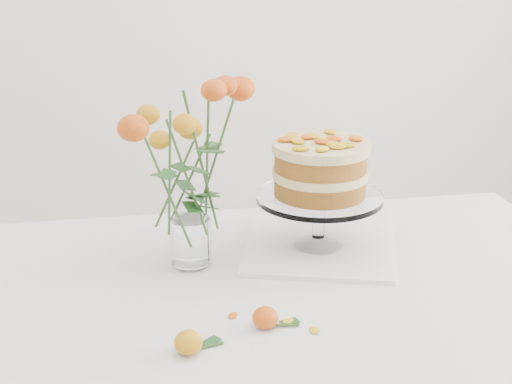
% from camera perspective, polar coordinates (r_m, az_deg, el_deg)
% --- Properties ---
extents(table, '(1.43, 0.93, 0.76)m').
position_cam_1_polar(table, '(1.53, 2.16, -10.34)').
color(table, tan).
rests_on(table, ground).
extents(napkin, '(0.41, 0.41, 0.01)m').
position_cam_1_polar(napkin, '(1.66, 4.96, -4.41)').
color(napkin, white).
rests_on(napkin, table).
extents(cake_stand, '(0.29, 0.29, 0.26)m').
position_cam_1_polar(cake_stand, '(1.60, 5.15, 1.43)').
color(cake_stand, white).
rests_on(cake_stand, napkin).
extents(rose_vase, '(0.31, 0.31, 0.44)m').
position_cam_1_polar(rose_vase, '(1.50, -5.51, 3.14)').
color(rose_vase, white).
rests_on(rose_vase, table).
extents(loose_rose_near, '(0.09, 0.05, 0.04)m').
position_cam_1_polar(loose_rose_near, '(1.27, -5.42, -11.89)').
color(loose_rose_near, orange).
rests_on(loose_rose_near, table).
extents(loose_rose_far, '(0.09, 0.05, 0.04)m').
position_cam_1_polar(loose_rose_far, '(1.34, 0.77, -10.02)').
color(loose_rose_far, red).
rests_on(loose_rose_far, table).
extents(stray_petal_a, '(0.03, 0.02, 0.00)m').
position_cam_1_polar(stray_petal_a, '(1.38, -1.86, -9.84)').
color(stray_petal_a, gold).
rests_on(stray_petal_a, table).
extents(stray_petal_b, '(0.03, 0.02, 0.00)m').
position_cam_1_polar(stray_petal_b, '(1.37, 2.61, -10.30)').
color(stray_petal_b, gold).
rests_on(stray_petal_b, table).
extents(stray_petal_c, '(0.03, 0.02, 0.00)m').
position_cam_1_polar(stray_petal_c, '(1.34, 4.68, -10.98)').
color(stray_petal_c, gold).
rests_on(stray_petal_c, table).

